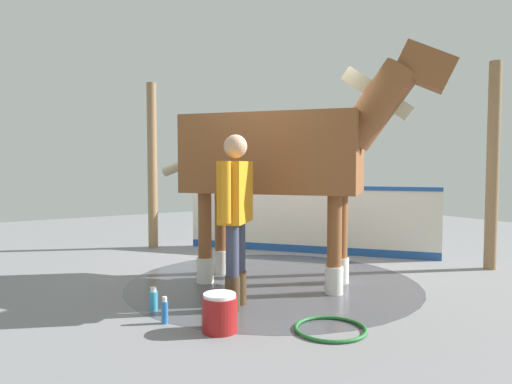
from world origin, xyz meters
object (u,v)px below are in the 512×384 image
object	(u,v)px
handler	(236,208)
hose_coil	(331,329)
bottle_shampoo	(153,300)
horse	(284,156)
bottle_spray	(165,311)
wash_bucket	(220,313)

from	to	relation	value
handler	hose_coil	world-z (taller)	handler
handler	bottle_shampoo	xyz separation A→B (m)	(-0.34, -0.73, -0.89)
horse	bottle_spray	bearing A→B (deg)	-111.27
horse	hose_coil	world-z (taller)	horse
bottle_spray	hose_coil	world-z (taller)	bottle_spray
horse	wash_bucket	distance (m)	2.18
horse	bottle_spray	xyz separation A→B (m)	(0.56, -1.71, -1.41)
bottle_shampoo	bottle_spray	world-z (taller)	bottle_spray
horse	hose_coil	bearing A→B (deg)	-60.62
handler	bottle_shampoo	bearing A→B (deg)	21.68
bottle_shampoo	hose_coil	distance (m)	1.72
horse	hose_coil	xyz separation A→B (m)	(1.49, -0.58, -1.50)
horse	hose_coil	distance (m)	2.20
wash_bucket	hose_coil	world-z (taller)	wash_bucket
bottle_shampoo	handler	bearing A→B (deg)	64.88
wash_bucket	hose_coil	distance (m)	0.96
bottle_spray	horse	bearing A→B (deg)	108.17
handler	horse	bearing A→B (deg)	-105.31
horse	handler	bearing A→B (deg)	-101.55
bottle_shampoo	bottle_spray	xyz separation A→B (m)	(0.40, -0.04, 0.01)
bottle_shampoo	bottle_spray	distance (m)	0.41
horse	bottle_shampoo	xyz separation A→B (m)	(0.16, -1.66, -1.42)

